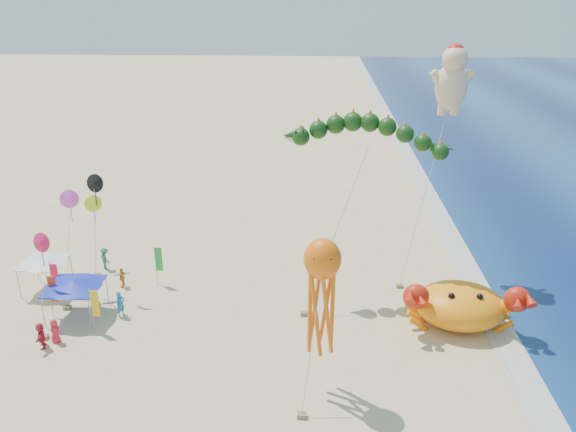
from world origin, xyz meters
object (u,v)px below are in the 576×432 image
object	(u,v)px
dragon_kite	(367,139)
cherub_kite	(452,78)
octopus_kite	(322,287)
canopy_white	(43,260)
crab_inflatable	(460,305)
canopy_blue	(74,284)

from	to	relation	value
dragon_kite	cherub_kite	bearing A→B (deg)	36.63
cherub_kite	octopus_kite	xyz separation A→B (m)	(-9.13, -15.66, -8.45)
canopy_white	cherub_kite	bearing A→B (deg)	11.11
cherub_kite	crab_inflatable	bearing A→B (deg)	-89.49
cherub_kite	octopus_kite	bearing A→B (deg)	-120.22
crab_inflatable	canopy_blue	distance (m)	25.69
crab_inflatable	dragon_kite	distance (m)	12.50
crab_inflatable	canopy_blue	bearing A→B (deg)	-179.51
canopy_blue	canopy_white	distance (m)	4.96
octopus_kite	canopy_blue	xyz separation A→B (m)	(-16.47, 6.57, -3.91)
crab_inflatable	cherub_kite	world-z (taller)	cherub_kite
cherub_kite	dragon_kite	bearing A→B (deg)	-143.37
dragon_kite	canopy_white	world-z (taller)	dragon_kite
dragon_kite	canopy_blue	world-z (taller)	dragon_kite
octopus_kite	cherub_kite	bearing A→B (deg)	59.78
octopus_kite	canopy_blue	size ratio (longest dim) A/B	2.44
dragon_kite	canopy_white	bearing A→B (deg)	-177.25
crab_inflatable	dragon_kite	bearing A→B (deg)	146.21
dragon_kite	canopy_blue	distance (m)	21.81
crab_inflatable	canopy_white	size ratio (longest dim) A/B	2.45
crab_inflatable	canopy_white	bearing A→B (deg)	173.92
crab_inflatable	cherub_kite	xyz separation A→B (m)	(-0.08, 8.87, 13.27)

